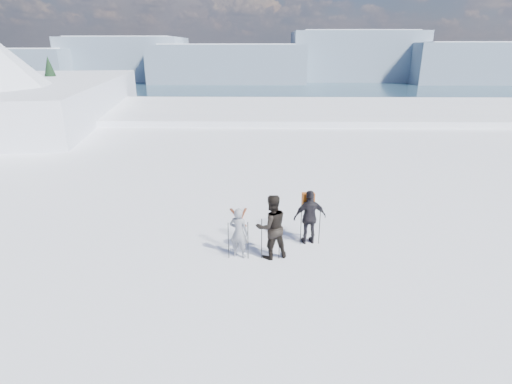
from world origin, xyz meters
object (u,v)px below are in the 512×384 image
Objects in this scene: skier_pack at (310,217)px; skis_loose at (240,217)px; skier_dark at (272,227)px; skier_grey at (239,233)px.

skier_pack reaches higher than skis_loose.
skier_dark is 1.15× the size of skis_loose.
skis_loose is (-2.31, 1.93, -0.86)m from skier_pack.
skis_loose is at bearing -88.54° from skier_dark.
skis_loose is (-1.10, 2.86, -0.96)m from skier_dark.
skier_dark reaches higher than skier_pack.
skier_dark is (0.95, -0.00, 0.20)m from skier_grey.
skier_dark is 3.21m from skis_loose.
skier_grey is at bearing -19.92° from skier_dark.
skier_grey is 0.88× the size of skier_pack.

